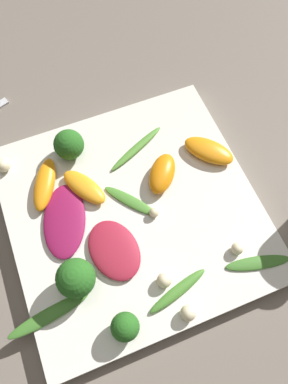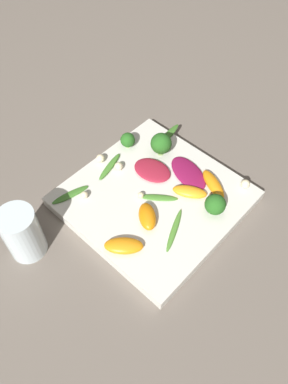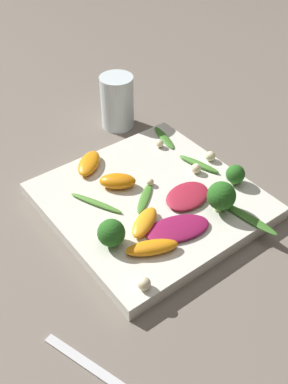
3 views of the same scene
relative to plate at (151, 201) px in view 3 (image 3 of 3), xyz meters
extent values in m
plane|color=#6B6056|center=(0.00, 0.00, -0.01)|extent=(2.40, 2.40, 0.00)
cube|color=silver|center=(0.00, 0.00, 0.00)|extent=(0.30, 0.30, 0.02)
cylinder|color=silver|center=(-0.23, 0.09, 0.04)|extent=(0.06, 0.06, 0.10)
cube|color=silver|center=(0.19, -0.22, -0.01)|extent=(0.16, 0.06, 0.01)
ellipsoid|color=maroon|center=(0.08, -0.02, 0.02)|extent=(0.08, 0.11, 0.01)
ellipsoid|color=maroon|center=(0.04, 0.04, 0.02)|extent=(0.07, 0.09, 0.01)
ellipsoid|color=orange|center=(-0.12, -0.04, 0.02)|extent=(0.07, 0.07, 0.02)
ellipsoid|color=orange|center=(0.09, -0.07, 0.02)|extent=(0.05, 0.08, 0.02)
ellipsoid|color=orange|center=(0.05, -0.05, 0.02)|extent=(0.06, 0.07, 0.02)
ellipsoid|color=orange|center=(-0.05, -0.03, 0.02)|extent=(0.06, 0.06, 0.02)
cylinder|color=#7A9E51|center=(0.05, -0.11, 0.02)|extent=(0.01, 0.01, 0.01)
sphere|color=#26601E|center=(0.05, -0.11, 0.03)|extent=(0.04, 0.04, 0.04)
cylinder|color=#84AD5B|center=(0.06, 0.13, 0.02)|extent=(0.01, 0.01, 0.01)
sphere|color=#26601E|center=(0.06, 0.13, 0.03)|extent=(0.03, 0.03, 0.03)
cylinder|color=#7A9E51|center=(0.09, 0.06, 0.02)|extent=(0.01, 0.01, 0.02)
sphere|color=#26601E|center=(0.09, 0.06, 0.04)|extent=(0.04, 0.04, 0.04)
ellipsoid|color=#47842D|center=(0.00, -0.01, 0.01)|extent=(0.06, 0.07, 0.00)
ellipsoid|color=#47842D|center=(-0.01, 0.11, 0.02)|extent=(0.08, 0.03, 0.01)
ellipsoid|color=#518E33|center=(-0.03, -0.08, 0.01)|extent=(0.09, 0.05, 0.01)
ellipsoid|color=#3D7528|center=(0.13, 0.08, 0.01)|extent=(0.10, 0.03, 0.01)
ellipsoid|color=#3D7528|center=(-0.11, 0.12, 0.01)|extent=(0.08, 0.03, 0.00)
sphere|color=beige|center=(-0.01, 0.14, 0.02)|extent=(0.02, 0.02, 0.02)
sphere|color=beige|center=(-0.09, 0.09, 0.02)|extent=(0.01, 0.01, 0.01)
sphere|color=beige|center=(0.13, -0.12, 0.02)|extent=(0.02, 0.02, 0.02)
sphere|color=beige|center=(0.00, 0.10, 0.02)|extent=(0.02, 0.02, 0.02)
sphere|color=beige|center=(-0.02, 0.02, 0.02)|extent=(0.01, 0.01, 0.01)
camera|label=1|loc=(0.05, 0.17, 0.44)|focal=35.00mm
camera|label=2|loc=(-0.32, -0.27, 0.59)|focal=35.00mm
camera|label=3|loc=(0.41, -0.33, 0.48)|focal=42.00mm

